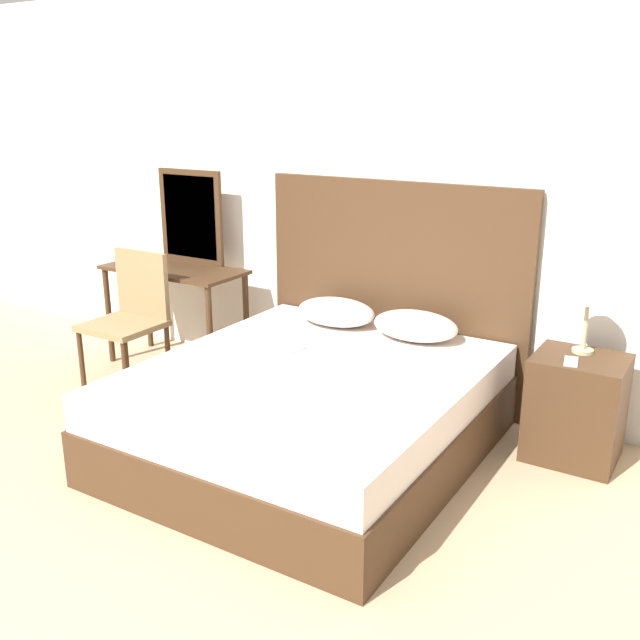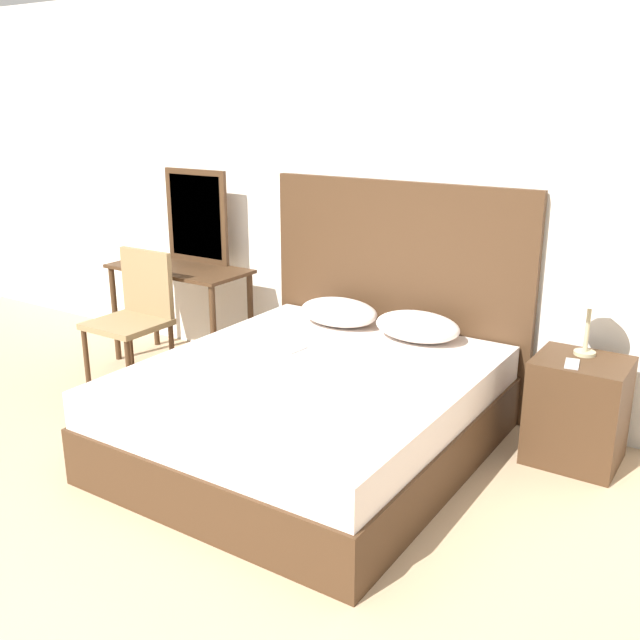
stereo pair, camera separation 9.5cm
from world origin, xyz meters
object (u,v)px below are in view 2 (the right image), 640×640
Objects in this scene: bed at (310,411)px; phone_on_bed at (295,349)px; phone_on_nightstand at (572,364)px; nightstand at (577,411)px; table_lamp at (592,294)px; vanity_desk at (180,284)px; chair at (136,310)px.

phone_on_bed is (-0.23, 0.19, 0.27)m from bed.
phone_on_bed is 1.54m from phone_on_nightstand.
table_lamp is at bearing 99.63° from nightstand.
vanity_desk reaches higher than nightstand.
vanity_desk reaches higher than phone_on_bed.
table_lamp reaches higher than vanity_desk.
table_lamp is at bearing 12.23° from chair.
phone_on_nightstand is (-0.02, -0.19, -0.34)m from table_lamp.
phone_on_nightstand is 0.17× the size of chair.
nightstand is 1.39× the size of table_lamp.
phone_on_nightstand is at bearing 16.27° from phone_on_bed.
bed is 1.62m from chair.
phone_on_bed is 0.98× the size of phone_on_nightstand.
chair is (-2.86, -0.53, 0.25)m from nightstand.
table_lamp is at bearing 3.09° from vanity_desk.
bed is 1.77m from vanity_desk.
phone_on_bed is at bearing -157.30° from table_lamp.
chair is (-1.58, 0.20, 0.29)m from bed.
table_lamp reaches higher than chair.
table_lamp is (1.26, 0.81, 0.69)m from bed.
chair is (0.03, -0.46, -0.08)m from vanity_desk.
chair reaches higher than phone_on_bed.
nightstand is (1.51, 0.54, -0.22)m from phone_on_bed.
vanity_desk is 1.14× the size of chair.
vanity_desk is (-2.87, -0.15, -0.31)m from table_lamp.
vanity_desk reaches higher than phone_on_nightstand.
vanity_desk is at bearing 157.68° from bed.
chair reaches higher than bed.
phone_on_bed is 1.35m from chair.
chair is (-2.82, -0.42, -0.06)m from phone_on_nightstand.
bed is at bearing -22.32° from vanity_desk.
phone_on_bed is 1.62m from nightstand.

